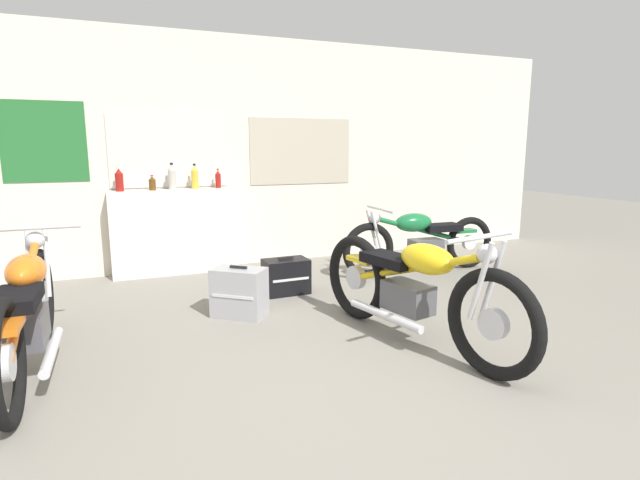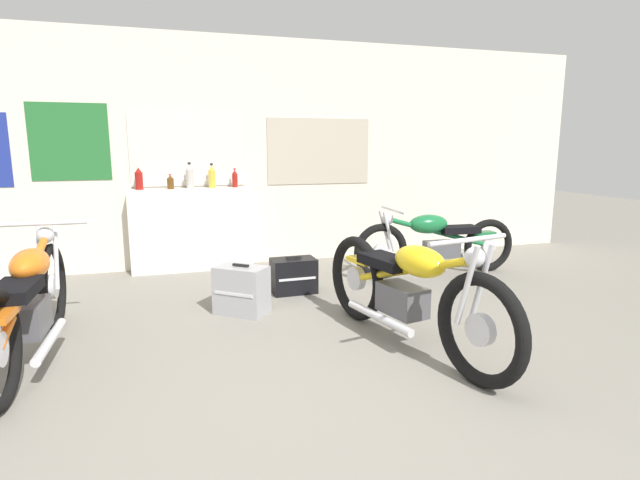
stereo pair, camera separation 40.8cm
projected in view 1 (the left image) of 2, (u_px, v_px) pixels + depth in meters
The scene contains 13 objects.
ground_plane at pixel (331, 406), 2.90m from camera, with size 24.00×24.00×0.00m, color gray.
wall_back at pixel (206, 154), 6.03m from camera, with size 10.00×0.07×2.80m.
sill_counter at pixel (175, 232), 5.87m from camera, with size 1.43×0.28×1.00m.
bottle_leftmost at pixel (119, 180), 5.51m from camera, with size 0.09×0.09×0.28m.
bottle_left_center at pixel (152, 184), 5.64m from camera, with size 0.08×0.08×0.17m.
bottle_center at pixel (172, 178), 5.73m from camera, with size 0.09×0.09×0.31m.
bottle_right_center at pixel (195, 178), 5.84m from camera, with size 0.08×0.08×0.29m.
bottle_rightmost at pixel (218, 179), 5.96m from camera, with size 0.07×0.07×0.23m.
motorcycle_orange at pixel (28, 310), 3.25m from camera, with size 0.64×2.06×0.91m.
motorcycle_green at pixel (421, 240), 5.92m from camera, with size 2.02×0.64×0.80m.
motorcycle_yellow at pixel (414, 288), 3.75m from camera, with size 0.72×2.11×0.93m.
hard_case_silver at pixel (239, 292), 4.40m from camera, with size 0.52×0.50×0.46m.
hard_case_black at pixel (286, 276), 5.10m from camera, with size 0.46×0.30×0.38m.
Camera 1 is at (-1.08, -2.44, 1.49)m, focal length 28.00 mm.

